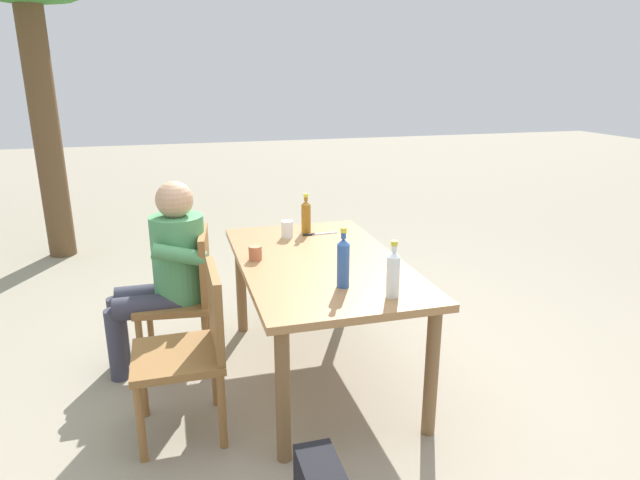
{
  "coord_description": "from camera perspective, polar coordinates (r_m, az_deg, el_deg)",
  "views": [
    {
      "loc": [
        -2.9,
        0.81,
        1.78
      ],
      "look_at": [
        0.0,
        0.0,
        0.86
      ],
      "focal_mm": 30.78,
      "sensor_mm": 36.0,
      "label": 1
    }
  ],
  "objects": [
    {
      "name": "chair_far_left",
      "position": [
        2.85,
        -13.05,
        -10.46
      ],
      "size": [
        0.44,
        0.44,
        0.87
      ],
      "color": "olive",
      "rests_on": "ground_plane"
    },
    {
      "name": "cup_white",
      "position": [
        3.61,
        -3.45,
        1.12
      ],
      "size": [
        0.08,
        0.08,
        0.11
      ],
      "primitive_type": "cylinder",
      "color": "white",
      "rests_on": "dining_table"
    },
    {
      "name": "chair_far_right",
      "position": [
        3.5,
        -13.69,
        -5.22
      ],
      "size": [
        0.49,
        0.49,
        0.87
      ],
      "color": "olive",
      "rests_on": "ground_plane"
    },
    {
      "name": "bottle_blue",
      "position": [
        2.75,
        2.39,
        -2.27
      ],
      "size": [
        0.06,
        0.06,
        0.31
      ],
      "color": "#2D56A3",
      "rests_on": "dining_table"
    },
    {
      "name": "backpack_by_far_side",
      "position": [
        4.48,
        -2.99,
        -3.92
      ],
      "size": [
        0.3,
        0.25,
        0.38
      ],
      "color": "black",
      "rests_on": "ground_plane"
    },
    {
      "name": "ground_plane",
      "position": [
        3.5,
        0.0,
        -13.63
      ],
      "size": [
        24.0,
        24.0,
        0.0
      ],
      "primitive_type": "plane",
      "color": "gray"
    },
    {
      "name": "person_in_white_shirt",
      "position": [
        3.45,
        -15.69,
        -2.73
      ],
      "size": [
        0.47,
        0.61,
        1.18
      ],
      "color": "#4C935B",
      "rests_on": "ground_plane"
    },
    {
      "name": "bottle_clear",
      "position": [
        2.65,
        7.61,
        -3.43
      ],
      "size": [
        0.06,
        0.06,
        0.28
      ],
      "color": "white",
      "rests_on": "dining_table"
    },
    {
      "name": "cup_terracotta",
      "position": [
        3.19,
        -6.75,
        -1.35
      ],
      "size": [
        0.08,
        0.08,
        0.08
      ],
      "primitive_type": "cylinder",
      "color": "#BC6B47",
      "rests_on": "dining_table"
    },
    {
      "name": "dining_table",
      "position": [
        3.22,
        0.0,
        -3.59
      ],
      "size": [
        1.59,
        0.92,
        0.74
      ],
      "color": "#A37547",
      "rests_on": "ground_plane"
    },
    {
      "name": "bottle_amber",
      "position": [
        3.7,
        -1.46,
        2.52
      ],
      "size": [
        0.06,
        0.06,
        0.27
      ],
      "color": "#996019",
      "rests_on": "dining_table"
    },
    {
      "name": "table_knife",
      "position": [
        3.68,
        -0.27,
        0.64
      ],
      "size": [
        0.03,
        0.24,
        0.01
      ],
      "color": "silver",
      "rests_on": "dining_table"
    }
  ]
}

